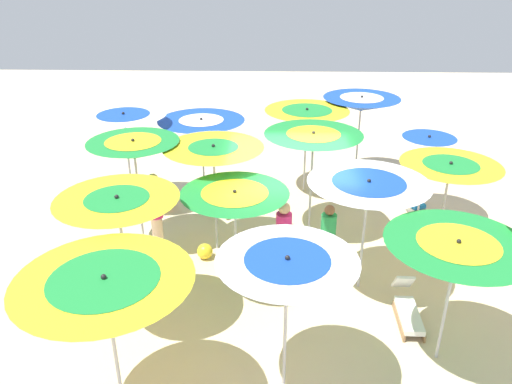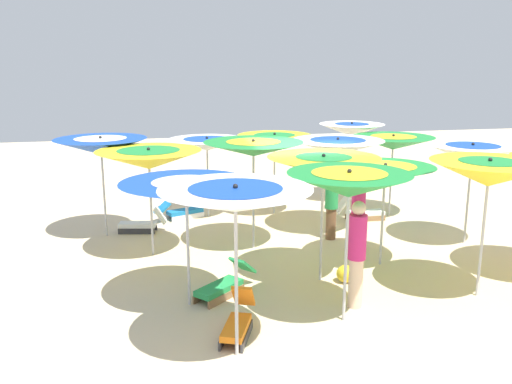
{
  "view_description": "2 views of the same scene",
  "coord_description": "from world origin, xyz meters",
  "views": [
    {
      "loc": [
        -0.4,
        -9.34,
        5.95
      ],
      "look_at": [
        -0.71,
        1.11,
        1.01
      ],
      "focal_mm": 35.64,
      "sensor_mm": 36.0,
      "label": 1
    },
    {
      "loc": [
        -10.88,
        3.53,
        4.09
      ],
      "look_at": [
        -0.18,
        1.28,
        1.45
      ],
      "focal_mm": 38.35,
      "sensor_mm": 36.0,
      "label": 2
    }
  ],
  "objects": [
    {
      "name": "beach_umbrella_11",
      "position": [
        -2.82,
        -2.2,
        2.23
      ],
      "size": [
        1.99,
        1.99,
        2.5
      ],
      "color": "#B2B2B7",
      "rests_on": "ground"
    },
    {
      "name": "beach_umbrella_12",
      "position": [
        4.13,
        -2.48,
        2.12
      ],
      "size": [
        1.9,
        1.9,
        2.36
      ],
      "color": "#B2B2B7",
      "rests_on": "ground"
    },
    {
      "name": "beach_umbrella_8",
      "position": [
        3.18,
        0.07,
        1.98
      ],
      "size": [
        1.99,
        1.99,
        2.23
      ],
      "color": "#B2B2B7",
      "rests_on": "ground"
    },
    {
      "name": "lounger_4",
      "position": [
        2.2,
        3.65,
        0.2
      ],
      "size": [
        0.57,
        1.19,
        0.62
      ],
      "rotation": [
        0.0,
        0.0,
        7.65
      ],
      "color": "#333338",
      "rests_on": "ground"
    },
    {
      "name": "beach_umbrella_7",
      "position": [
        -3.23,
        0.48,
        2.25
      ],
      "size": [
        1.91,
        1.91,
        2.49
      ],
      "color": "#B2B2B7",
      "rests_on": "ground"
    },
    {
      "name": "lounger_1",
      "position": [
        -1.89,
        2.24,
        0.2
      ],
      "size": [
        1.17,
        1.27,
        0.58
      ],
      "rotation": [
        0.0,
        0.0,
        8.57
      ],
      "color": "olive",
      "rests_on": "ground"
    },
    {
      "name": "beach_umbrella_2",
      "position": [
        -2.14,
        2.86,
        2.0
      ],
      "size": [
        2.19,
        2.19,
        2.22
      ],
      "color": "#B2B2B7",
      "rests_on": "ground"
    },
    {
      "name": "beachgoer_0",
      "position": [
        0.75,
        -0.71,
        0.84
      ],
      "size": [
        0.3,
        0.3,
        1.61
      ],
      "rotation": [
        0.0,
        0.0,
        5.72
      ],
      "color": "brown",
      "rests_on": "ground"
    },
    {
      "name": "beach_umbrella_9",
      "position": [
        1.37,
        -1.04,
        2.08
      ],
      "size": [
        2.2,
        2.2,
        2.32
      ],
      "color": "#B2B2B7",
      "rests_on": "ground"
    },
    {
      "name": "beach_umbrella_3",
      "position": [
        -3.93,
        2.35,
        2.29
      ],
      "size": [
        2.08,
        2.08,
        2.5
      ],
      "color": "#B2B2B7",
      "rests_on": "ground"
    },
    {
      "name": "beach_umbrella_10",
      "position": [
        -1.02,
        -1.16,
        1.91
      ],
      "size": [
        1.97,
        1.97,
        2.13
      ],
      "color": "#B2B2B7",
      "rests_on": "ground"
    },
    {
      "name": "beach_umbrella_1",
      "position": [
        0.54,
        3.41,
        2.09
      ],
      "size": [
        2.19,
        2.19,
        2.34
      ],
      "color": "#B2B2B7",
      "rests_on": "ground"
    },
    {
      "name": "beach_ball",
      "position": [
        -1.77,
        -0.11,
        0.17
      ],
      "size": [
        0.34,
        0.34,
        0.34
      ],
      "primitive_type": "sphere",
      "color": "yellow",
      "rests_on": "ground"
    },
    {
      "name": "beach_umbrella_6",
      "position": [
        -1.55,
        0.31,
        2.22
      ],
      "size": [
        2.07,
        2.07,
        2.45
      ],
      "color": "#B2B2B7",
      "rests_on": "ground"
    },
    {
      "name": "beachgoer_1",
      "position": [
        -2.8,
        0.12,
        0.99
      ],
      "size": [
        0.3,
        0.3,
        1.86
      ],
      "rotation": [
        0.0,
        0.0,
        1.1
      ],
      "color": "beige",
      "rests_on": "ground"
    },
    {
      "name": "beach_umbrella_13",
      "position": [
        2.34,
        -2.94,
        1.98
      ],
      "size": [
        2.14,
        2.14,
        2.21
      ],
      "color": "#B2B2B7",
      "rests_on": "ground"
    },
    {
      "name": "beach_umbrella_4",
      "position": [
        3.26,
        1.87,
        1.95
      ],
      "size": [
        2.03,
        2.03,
        2.16
      ],
      "color": "#B2B2B7",
      "rests_on": "ground"
    },
    {
      "name": "lounger_0",
      "position": [
        -3.38,
        2.24,
        0.22
      ],
      "size": [
        1.2,
        0.75,
        0.67
      ],
      "rotation": [
        0.0,
        0.0,
        9.04
      ],
      "color": "#333338",
      "rests_on": "ground"
    },
    {
      "name": "beach_umbrella_14",
      "position": [
        -0.15,
        -3.63,
        2.06
      ],
      "size": [
        1.94,
        1.94,
        2.33
      ],
      "color": "#B2B2B7",
      "rests_on": "ground"
    },
    {
      "name": "beach_umbrella_0",
      "position": [
        2.1,
        4.47,
        2.16
      ],
      "size": [
        2.12,
        2.12,
        2.4
      ],
      "color": "#B2B2B7",
      "rests_on": "ground"
    },
    {
      "name": "beachgoer_2",
      "position": [
        -0.13,
        -1.01,
        0.95
      ],
      "size": [
        0.3,
        0.3,
        1.8
      ],
      "rotation": [
        0.0,
        0.0,
        5.4
      ],
      "color": "#D8A87F",
      "rests_on": "ground"
    },
    {
      "name": "lounger_2",
      "position": [
        3.16,
        2.59,
        0.19
      ],
      "size": [
        0.81,
        1.35,
        0.52
      ],
      "rotation": [
        0.0,
        0.0,
        5.09
      ],
      "color": "silver",
      "rests_on": "ground"
    },
    {
      "name": "lounger_3",
      "position": [
        2.08,
        -2.03,
        0.21
      ],
      "size": [
        0.4,
        1.33,
        0.66
      ],
      "rotation": [
        0.0,
        0.0,
        4.69
      ],
      "color": "olive",
      "rests_on": "ground"
    },
    {
      "name": "beach_umbrella_5",
      "position": [
        0.54,
        1.19,
        2.24
      ],
      "size": [
        2.16,
        2.16,
        2.45
      ],
      "color": "#B2B2B7",
      "rests_on": "ground"
    },
    {
      "name": "ground",
      "position": [
        0.0,
        0.0,
        -0.02
      ],
      "size": [
        37.82,
        37.82,
        0.04
      ],
      "primitive_type": "cube",
      "color": "beige"
    }
  ]
}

